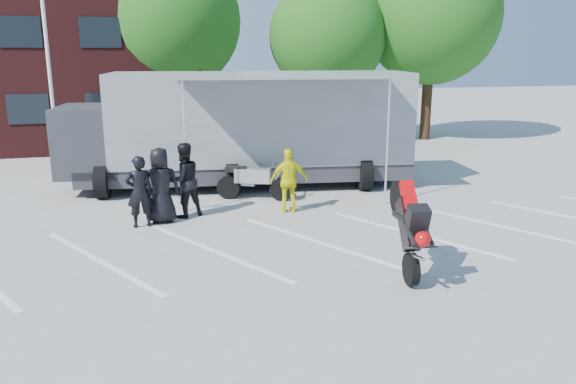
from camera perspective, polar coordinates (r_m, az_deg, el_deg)
name	(u,v)px	position (r m, az deg, el deg)	size (l,w,h in m)	color
ground	(325,258)	(12.04, 3.73, -6.71)	(100.00, 100.00, 0.00)	#ACACA6
parking_bay_lines	(311,243)	(12.93, 2.34, -5.16)	(18.00, 5.00, 0.01)	white
flagpole	(53,27)	(20.85, -22.75, 15.23)	(1.61, 0.12, 8.00)	white
tree_left	(172,21)	(26.75, -11.67, 16.63)	(6.12, 6.12, 8.64)	#382314
tree_mid	(328,36)	(27.07, 4.05, 15.53)	(5.44, 5.44, 7.68)	#382314
tree_right	(432,16)	(28.64, 14.38, 16.93)	(6.46, 6.46, 9.12)	#382314
transporter_truck	(247,185)	(18.40, -4.15, 0.66)	(11.41, 5.50, 3.63)	gray
parked_motorcycle	(255,200)	(16.64, -3.38, -0.78)	(0.77, 2.32, 1.22)	#AFAEB3
stunt_bike_rider	(399,272)	(11.48, 11.17, -8.02)	(0.82, 1.75, 2.06)	black
spectator_leather_a	(161,185)	(14.58, -12.81, 0.67)	(0.95, 0.62, 1.94)	black
spectator_leather_b	(140,192)	(14.33, -14.85, 0.04)	(0.66, 0.43, 1.81)	black
spectator_leather_c	(184,180)	(14.96, -10.55, 1.19)	(0.96, 0.75, 1.97)	black
spectator_hivis	(289,181)	(15.15, 0.10, 1.16)	(1.03, 0.43, 1.75)	#ECEA0C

